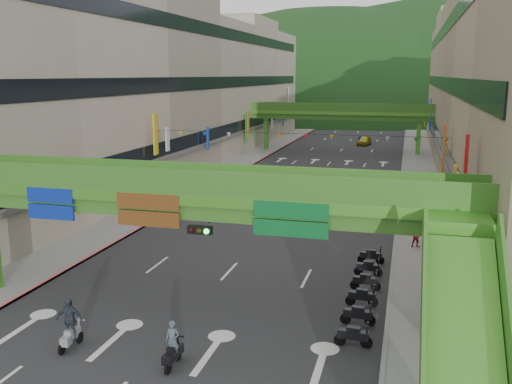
% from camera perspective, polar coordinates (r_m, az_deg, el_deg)
% --- Properties ---
extents(ground, '(320.00, 320.00, 0.00)m').
position_cam_1_polar(ground, '(23.07, -12.20, -17.52)').
color(ground, black).
rests_on(ground, ground).
extents(road_slab, '(18.00, 140.00, 0.02)m').
position_cam_1_polar(road_slab, '(69.36, 6.85, 2.34)').
color(road_slab, '#28282B').
rests_on(road_slab, ground).
extents(sidewalk_left, '(4.00, 140.00, 0.15)m').
position_cam_1_polar(sidewalk_left, '(71.70, -1.89, 2.77)').
color(sidewalk_left, gray).
rests_on(sidewalk_left, ground).
extents(sidewalk_right, '(4.00, 140.00, 0.15)m').
position_cam_1_polar(sidewalk_right, '(68.70, 15.97, 1.94)').
color(sidewalk_right, gray).
rests_on(sidewalk_right, ground).
extents(curb_left, '(0.20, 140.00, 0.18)m').
position_cam_1_polar(curb_left, '(71.18, -0.43, 2.73)').
color(curb_left, '#CC5959').
rests_on(curb_left, ground).
extents(curb_right, '(0.20, 140.00, 0.18)m').
position_cam_1_polar(curb_right, '(68.69, 14.38, 2.03)').
color(curb_right, gray).
rests_on(curb_right, ground).
extents(building_row_left, '(12.80, 95.00, 19.00)m').
position_cam_1_polar(building_row_left, '(73.55, -7.96, 10.24)').
color(building_row_left, '#9E937F').
rests_on(building_row_left, ground).
extents(building_row_right, '(12.80, 95.00, 19.00)m').
position_cam_1_polar(building_row_right, '(68.45, 23.14, 9.33)').
color(building_row_right, gray).
rests_on(building_row_right, ground).
extents(overpass_near, '(28.00, 12.27, 7.10)m').
position_cam_1_polar(overpass_near, '(25.43, -5.32, -1.90)').
color(overpass_near, '#4C9E2D').
rests_on(overpass_near, ground).
extents(overpass_far, '(28.00, 2.20, 7.10)m').
position_cam_1_polar(overpass_far, '(83.54, 8.43, 7.60)').
color(overpass_far, '#4C9E2D').
rests_on(overpass_far, ground).
extents(hill_left, '(168.00, 140.00, 112.00)m').
position_cam_1_polar(hill_left, '(179.82, 7.15, 8.02)').
color(hill_left, '#1C4419').
rests_on(hill_left, ground).
extents(hill_right, '(208.00, 176.00, 128.00)m').
position_cam_1_polar(hill_right, '(198.70, 19.58, 7.78)').
color(hill_right, '#1C4419').
rests_on(hill_right, ground).
extents(bunting_string, '(26.00, 0.36, 0.47)m').
position_cam_1_polar(bunting_string, '(49.01, 3.64, 5.56)').
color(bunting_string, black).
rests_on(bunting_string, ground).
extents(scooter_rider_near, '(0.59, 1.60, 1.91)m').
position_cam_1_polar(scooter_rider_near, '(22.99, -8.33, -15.02)').
color(scooter_rider_near, black).
rests_on(scooter_rider_near, ground).
extents(scooter_rider_mid, '(0.91, 1.58, 1.97)m').
position_cam_1_polar(scooter_rider_mid, '(49.59, 6.29, -0.20)').
color(scooter_rider_mid, black).
rests_on(scooter_rider_mid, ground).
extents(scooter_rider_left, '(1.15, 1.60, 2.22)m').
position_cam_1_polar(scooter_rider_left, '(25.21, -18.15, -12.36)').
color(scooter_rider_left, gray).
rests_on(scooter_rider_left, ground).
extents(scooter_rider_far, '(0.84, 1.59, 1.91)m').
position_cam_1_polar(scooter_rider_far, '(53.08, -1.20, 0.59)').
color(scooter_rider_far, maroon).
rests_on(scooter_rider_far, ground).
extents(parked_scooter_row, '(1.60, 11.55, 1.08)m').
position_cam_1_polar(parked_scooter_row, '(29.80, 10.73, -9.44)').
color(parked_scooter_row, black).
rests_on(parked_scooter_row, ground).
extents(car_silver, '(1.95, 4.72, 1.52)m').
position_cam_1_polar(car_silver, '(58.71, -1.67, 1.47)').
color(car_silver, '#95979C').
rests_on(car_silver, ground).
extents(car_yellow, '(2.37, 4.57, 1.49)m').
position_cam_1_polar(car_yellow, '(93.65, 10.78, 5.08)').
color(car_yellow, gold).
rests_on(car_yellow, ground).
extents(pedestrian_red, '(0.87, 0.75, 1.53)m').
position_cam_1_polar(pedestrian_red, '(38.43, 15.81, -4.46)').
color(pedestrian_red, '#A41D36').
rests_on(pedestrian_red, ground).
extents(pedestrian_dark, '(0.99, 0.66, 1.56)m').
position_cam_1_polar(pedestrian_dark, '(43.00, 17.29, -2.83)').
color(pedestrian_dark, black).
rests_on(pedestrian_dark, ground).
extents(pedestrian_blue, '(0.97, 0.77, 1.82)m').
position_cam_1_polar(pedestrian_blue, '(55.18, 14.94, 0.57)').
color(pedestrian_blue, '#374162').
rests_on(pedestrian_blue, ground).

